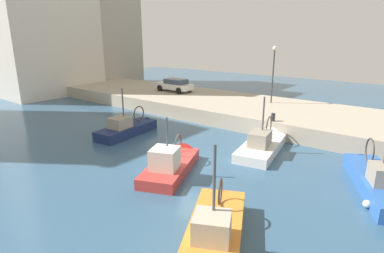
# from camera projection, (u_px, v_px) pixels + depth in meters

# --- Properties ---
(water_surface) EXTENTS (80.00, 80.00, 0.00)m
(water_surface) POSITION_uv_depth(u_px,v_px,m) (183.00, 163.00, 17.58)
(water_surface) COLOR #335675
(water_surface) RESTS_ON ground
(quay_wall) EXTENTS (9.00, 56.00, 1.20)m
(quay_wall) POSITION_uv_depth(u_px,v_px,m) (270.00, 114.00, 26.14)
(quay_wall) COLOR #ADA08C
(quay_wall) RESTS_ON ground
(fishing_boat_navy) EXTENTS (5.80, 2.17, 4.15)m
(fishing_boat_navy) POSITION_uv_depth(u_px,v_px,m) (130.00, 132.00, 22.89)
(fishing_boat_navy) COLOR navy
(fishing_boat_navy) RESTS_ON ground
(fishing_boat_white) EXTENTS (6.39, 2.94, 4.31)m
(fishing_boat_white) POSITION_uv_depth(u_px,v_px,m) (263.00, 147.00, 19.72)
(fishing_boat_white) COLOR white
(fishing_boat_white) RESTS_ON ground
(fishing_boat_red) EXTENTS (5.83, 3.74, 3.91)m
(fishing_boat_red) POSITION_uv_depth(u_px,v_px,m) (173.00, 166.00, 16.75)
(fishing_boat_red) COLOR #BC3833
(fishing_boat_red) RESTS_ON ground
(fishing_boat_blue) EXTENTS (6.76, 4.18, 3.87)m
(fishing_boat_blue) POSITION_uv_depth(u_px,v_px,m) (374.00, 185.00, 14.74)
(fishing_boat_blue) COLOR #2D60B7
(fishing_boat_blue) RESTS_ON ground
(fishing_boat_orange) EXTENTS (6.14, 4.14, 4.59)m
(fishing_boat_orange) POSITION_uv_depth(u_px,v_px,m) (215.00, 237.00, 10.98)
(fishing_boat_orange) COLOR orange
(fishing_boat_orange) RESTS_ON ground
(parked_car_white) EXTENTS (2.02, 4.08, 1.33)m
(parked_car_white) POSITION_uv_depth(u_px,v_px,m) (175.00, 85.00, 32.80)
(parked_car_white) COLOR silver
(parked_car_white) RESTS_ON quay_wall
(mooring_bollard_mid) EXTENTS (0.28, 0.28, 0.55)m
(mooring_bollard_mid) POSITION_uv_depth(u_px,v_px,m) (273.00, 117.00, 21.57)
(mooring_bollard_mid) COLOR #2D2D33
(mooring_bollard_mid) RESTS_ON quay_wall
(quay_streetlamp) EXTENTS (0.36, 0.36, 4.83)m
(quay_streetlamp) POSITION_uv_depth(u_px,v_px,m) (274.00, 65.00, 26.59)
(quay_streetlamp) COLOR #38383D
(quay_streetlamp) RESTS_ON quay_wall
(waterfront_building_west) EXTENTS (10.90, 6.40, 20.32)m
(waterfront_building_west) POSITION_uv_depth(u_px,v_px,m) (96.00, 9.00, 41.74)
(waterfront_building_west) COLOR #B2A899
(waterfront_building_west) RESTS_ON ground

